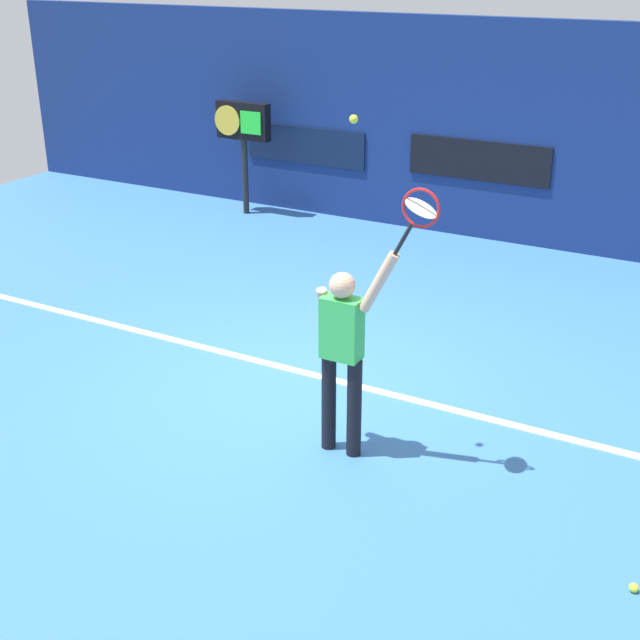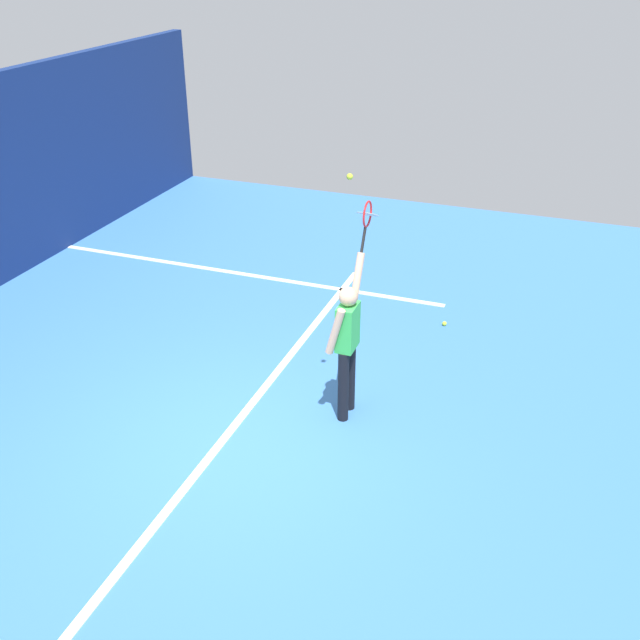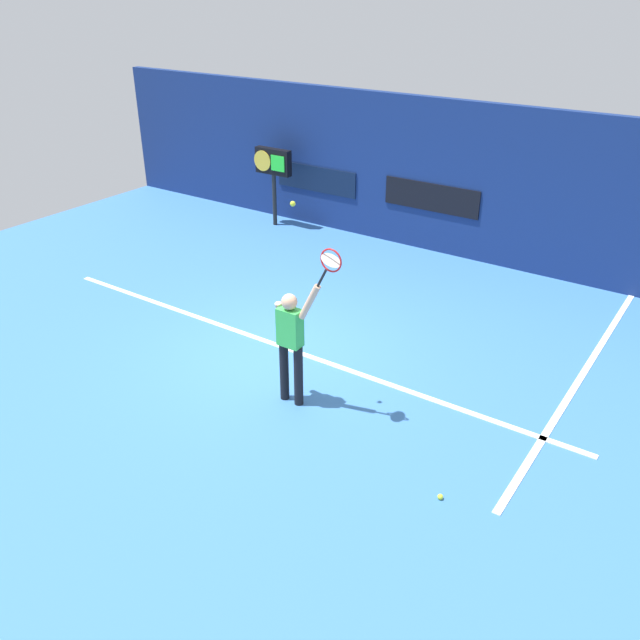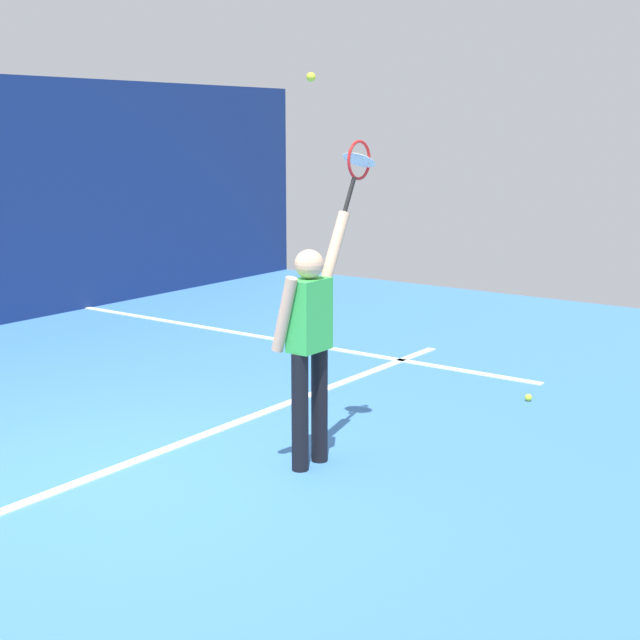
% 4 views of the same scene
% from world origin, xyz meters
% --- Properties ---
extents(ground_plane, '(18.00, 18.00, 0.00)m').
position_xyz_m(ground_plane, '(0.00, 0.00, 0.00)').
color(ground_plane, '#3870B2').
extents(court_baseline, '(10.00, 0.10, 0.01)m').
position_xyz_m(court_baseline, '(0.00, 0.18, 0.01)').
color(court_baseline, white).
rests_on(court_baseline, ground_plane).
extents(court_sideline, '(0.10, 7.00, 0.01)m').
position_xyz_m(court_sideline, '(4.30, 2.00, 0.01)').
color(court_sideline, white).
rests_on(court_sideline, ground_plane).
extents(tennis_player, '(0.74, 0.31, 1.95)m').
position_xyz_m(tennis_player, '(1.03, -0.97, 1.01)').
color(tennis_player, black).
rests_on(tennis_player, ground_plane).
extents(tennis_racket, '(0.42, 0.27, 0.62)m').
position_xyz_m(tennis_racket, '(1.67, -0.97, 2.30)').
color(tennis_racket, black).
extents(tennis_ball, '(0.07, 0.07, 0.07)m').
position_xyz_m(tennis_ball, '(1.09, -0.94, 2.93)').
color(tennis_ball, '#CCE033').
extents(spare_ball, '(0.07, 0.07, 0.07)m').
position_xyz_m(spare_ball, '(3.67, -1.63, 0.03)').
color(spare_ball, '#CCE033').
rests_on(spare_ball, ground_plane).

